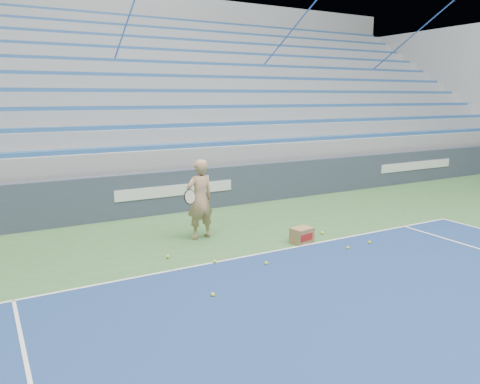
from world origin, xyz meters
name	(u,v)px	position (x,y,z in m)	size (l,w,h in m)	color
sponsor_barrier	(174,191)	(0.00, 15.88, 0.55)	(30.00, 0.32, 1.10)	#364053
bleachers	(114,114)	(0.00, 21.60, 2.36)	(31.00, 9.15, 7.30)	#95999D
tennis_player	(200,199)	(-0.39, 13.41, 0.85)	(0.94, 0.86, 1.70)	tan
ball_box	(302,235)	(1.30, 12.08, 0.16)	(0.48, 0.40, 0.32)	olive
tennis_ball_0	(266,263)	(-0.04, 11.34, 0.03)	(0.07, 0.07, 0.07)	yellow
tennis_ball_1	(168,257)	(-1.45, 12.54, 0.03)	(0.07, 0.07, 0.07)	yellow
tennis_ball_2	(369,242)	(2.47, 11.33, 0.03)	(0.07, 0.07, 0.07)	yellow
tennis_ball_3	(213,295)	(-1.47, 10.58, 0.03)	(0.07, 0.07, 0.07)	yellow
tennis_ball_4	(322,233)	(2.07, 12.36, 0.03)	(0.07, 0.07, 0.07)	yellow
tennis_ball_5	(348,248)	(1.84, 11.28, 0.03)	(0.07, 0.07, 0.07)	yellow
tennis_ball_6	(215,261)	(-0.81, 11.88, 0.03)	(0.07, 0.07, 0.07)	yellow
tennis_ball_7	(299,238)	(1.39, 12.28, 0.03)	(0.07, 0.07, 0.07)	yellow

